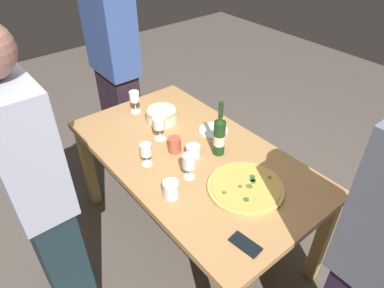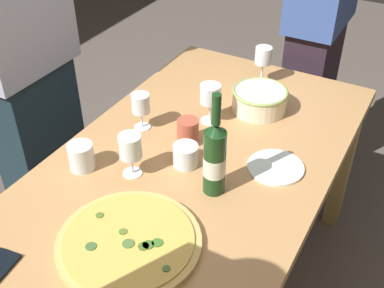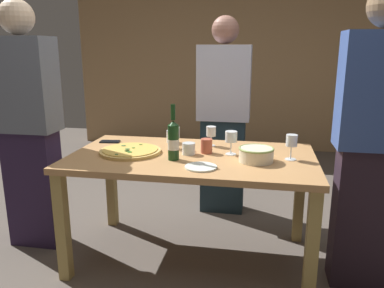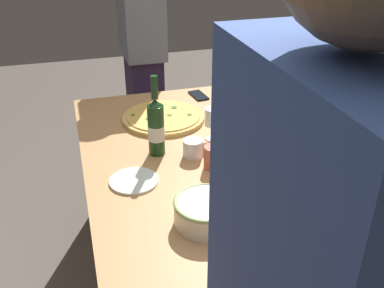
{
  "view_description": "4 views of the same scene",
  "coord_description": "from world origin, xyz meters",
  "px_view_note": "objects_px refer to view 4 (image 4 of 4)",
  "views": [
    {
      "loc": [
        -1.27,
        1.03,
        2.05
      ],
      "look_at": [
        0.0,
        0.0,
        0.82
      ],
      "focal_mm": 32.27,
      "sensor_mm": 36.0,
      "label": 1
    },
    {
      "loc": [
        -1.15,
        -0.63,
        1.79
      ],
      "look_at": [
        0.0,
        0.0,
        0.82
      ],
      "focal_mm": 45.62,
      "sensor_mm": 36.0,
      "label": 2
    },
    {
      "loc": [
        0.44,
        -2.38,
        1.43
      ],
      "look_at": [
        0.0,
        0.0,
        0.82
      ],
      "focal_mm": 35.64,
      "sensor_mm": 36.0,
      "label": 3
    },
    {
      "loc": [
        1.54,
        -0.44,
        1.69
      ],
      "look_at": [
        0.0,
        0.0,
        0.82
      ],
      "focal_mm": 41.08,
      "sensor_mm": 36.0,
      "label": 4
    }
  ],
  "objects_px": {
    "wine_bottle": "(156,126)",
    "side_plate": "(134,181)",
    "wine_glass_far_right": "(254,230)",
    "cup_amber": "(213,157)",
    "wine_glass_far_left": "(260,140)",
    "pizza": "(163,117)",
    "wine_glass_near_pizza": "(227,163)",
    "wine_glass_by_bottle": "(213,119)",
    "serving_bowl": "(206,211)",
    "cell_phone": "(199,95)",
    "person_guest_left": "(142,49)",
    "dining_table": "(192,178)",
    "cup_ceramic": "(242,121)",
    "cup_spare": "(193,148)"
  },
  "relations": [
    {
      "from": "serving_bowl",
      "to": "wine_glass_far_right",
      "type": "height_order",
      "value": "wine_glass_far_right"
    },
    {
      "from": "wine_glass_near_pizza",
      "to": "cup_amber",
      "type": "bearing_deg",
      "value": 178.61
    },
    {
      "from": "pizza",
      "to": "wine_glass_far_right",
      "type": "distance_m",
      "value": 1.05
    },
    {
      "from": "wine_bottle",
      "to": "wine_glass_far_left",
      "type": "relative_size",
      "value": 2.47
    },
    {
      "from": "pizza",
      "to": "serving_bowl",
      "type": "relative_size",
      "value": 1.86
    },
    {
      "from": "wine_glass_near_pizza",
      "to": "side_plate",
      "type": "height_order",
      "value": "wine_glass_near_pizza"
    },
    {
      "from": "pizza",
      "to": "wine_glass_far_left",
      "type": "xyz_separation_m",
      "value": [
        0.51,
        0.29,
        0.09
      ]
    },
    {
      "from": "wine_bottle",
      "to": "dining_table",
      "type": "bearing_deg",
      "value": 54.21
    },
    {
      "from": "serving_bowl",
      "to": "cup_amber",
      "type": "xyz_separation_m",
      "value": [
        -0.33,
        0.14,
        -0.0
      ]
    },
    {
      "from": "serving_bowl",
      "to": "cup_spare",
      "type": "height_order",
      "value": "serving_bowl"
    },
    {
      "from": "wine_glass_far_left",
      "to": "wine_glass_far_right",
      "type": "relative_size",
      "value": 0.88
    },
    {
      "from": "wine_bottle",
      "to": "wine_glass_far_left",
      "type": "height_order",
      "value": "wine_bottle"
    },
    {
      "from": "wine_glass_far_right",
      "to": "wine_glass_far_left",
      "type": "bearing_deg",
      "value": 154.6
    },
    {
      "from": "side_plate",
      "to": "cell_phone",
      "type": "distance_m",
      "value": 0.92
    },
    {
      "from": "cup_spare",
      "to": "person_guest_left",
      "type": "bearing_deg",
      "value": -179.98
    },
    {
      "from": "wine_glass_far_left",
      "to": "dining_table",
      "type": "bearing_deg",
      "value": -108.81
    },
    {
      "from": "wine_glass_far_right",
      "to": "cup_ceramic",
      "type": "bearing_deg",
      "value": 160.27
    },
    {
      "from": "dining_table",
      "to": "cell_phone",
      "type": "bearing_deg",
      "value": 160.95
    },
    {
      "from": "person_guest_left",
      "to": "dining_table",
      "type": "bearing_deg",
      "value": 0.0
    },
    {
      "from": "wine_glass_near_pizza",
      "to": "serving_bowl",
      "type": "bearing_deg",
      "value": -38.36
    },
    {
      "from": "cell_phone",
      "to": "person_guest_left",
      "type": "bearing_deg",
      "value": 106.01
    },
    {
      "from": "wine_glass_far_right",
      "to": "cup_amber",
      "type": "height_order",
      "value": "wine_glass_far_right"
    },
    {
      "from": "wine_bottle",
      "to": "side_plate",
      "type": "bearing_deg",
      "value": -34.4
    },
    {
      "from": "pizza",
      "to": "cup_spare",
      "type": "distance_m",
      "value": 0.4
    },
    {
      "from": "wine_glass_far_right",
      "to": "person_guest_left",
      "type": "distance_m",
      "value": 1.82
    },
    {
      "from": "wine_glass_near_pizza",
      "to": "wine_glass_far_left",
      "type": "distance_m",
      "value": 0.26
    },
    {
      "from": "side_plate",
      "to": "person_guest_left",
      "type": "distance_m",
      "value": 1.32
    },
    {
      "from": "wine_glass_by_bottle",
      "to": "person_guest_left",
      "type": "height_order",
      "value": "person_guest_left"
    },
    {
      "from": "side_plate",
      "to": "dining_table",
      "type": "bearing_deg",
      "value": 111.16
    },
    {
      "from": "serving_bowl",
      "to": "cell_phone",
      "type": "relative_size",
      "value": 1.52
    },
    {
      "from": "cell_phone",
      "to": "cup_ceramic",
      "type": "bearing_deg",
      "value": -87.75
    },
    {
      "from": "wine_glass_by_bottle",
      "to": "side_plate",
      "type": "bearing_deg",
      "value": -57.97
    },
    {
      "from": "wine_bottle",
      "to": "wine_glass_by_bottle",
      "type": "bearing_deg",
      "value": 102.03
    },
    {
      "from": "dining_table",
      "to": "wine_glass_by_bottle",
      "type": "xyz_separation_m",
      "value": [
        -0.15,
        0.14,
        0.2
      ]
    },
    {
      "from": "wine_glass_near_pizza",
      "to": "person_guest_left",
      "type": "relative_size",
      "value": 0.09
    },
    {
      "from": "serving_bowl",
      "to": "cell_phone",
      "type": "bearing_deg",
      "value": 164.43
    },
    {
      "from": "dining_table",
      "to": "cup_spare",
      "type": "xyz_separation_m",
      "value": [
        -0.02,
        0.01,
        0.13
      ]
    },
    {
      "from": "cup_amber",
      "to": "cup_ceramic",
      "type": "distance_m",
      "value": 0.38
    },
    {
      "from": "dining_table",
      "to": "cup_amber",
      "type": "height_order",
      "value": "cup_amber"
    },
    {
      "from": "wine_glass_near_pizza",
      "to": "wine_glass_far_left",
      "type": "height_order",
      "value": "wine_glass_near_pizza"
    },
    {
      "from": "pizza",
      "to": "cup_spare",
      "type": "bearing_deg",
      "value": 5.82
    },
    {
      "from": "wine_glass_by_bottle",
      "to": "cup_ceramic",
      "type": "distance_m",
      "value": 0.18
    },
    {
      "from": "serving_bowl",
      "to": "wine_glass_near_pizza",
      "type": "distance_m",
      "value": 0.22
    },
    {
      "from": "cup_ceramic",
      "to": "cell_phone",
      "type": "distance_m",
      "value": 0.47
    },
    {
      "from": "wine_glass_by_bottle",
      "to": "cell_phone",
      "type": "xyz_separation_m",
      "value": [
        -0.52,
        0.09,
        -0.1
      ]
    },
    {
      "from": "dining_table",
      "to": "wine_bottle",
      "type": "bearing_deg",
      "value": -125.79
    },
    {
      "from": "cell_phone",
      "to": "person_guest_left",
      "type": "relative_size",
      "value": 0.08
    },
    {
      "from": "pizza",
      "to": "side_plate",
      "type": "bearing_deg",
      "value": -24.42
    },
    {
      "from": "cup_amber",
      "to": "cup_ceramic",
      "type": "relative_size",
      "value": 1.04
    },
    {
      "from": "cup_amber",
      "to": "pizza",
      "type": "bearing_deg",
      "value": -169.49
    }
  ]
}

